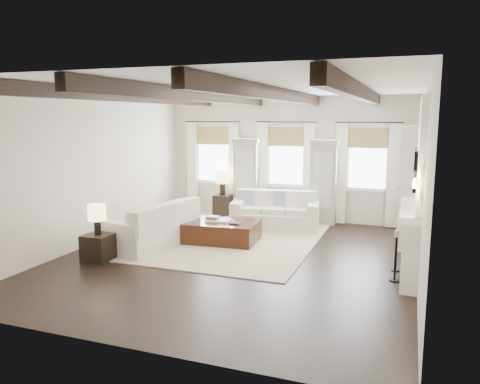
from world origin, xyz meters
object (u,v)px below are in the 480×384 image
(ottoman, at_px, (218,231))
(side_table_back, at_px, (223,207))
(side_table_front, at_px, (99,247))
(sofa_left, at_px, (156,228))
(sofa_back, at_px, (275,213))

(ottoman, bearing_deg, side_table_back, 105.39)
(side_table_front, xyz_separation_m, side_table_back, (0.80, 4.23, 0.07))
(ottoman, distance_m, side_table_back, 2.33)
(ottoman, relative_size, side_table_front, 3.40)
(sofa_left, height_order, side_table_front, sofa_left)
(sofa_left, bearing_deg, side_table_front, -111.78)
(sofa_back, relative_size, side_table_back, 3.45)
(sofa_back, relative_size, ottoman, 1.28)
(side_table_front, bearing_deg, side_table_back, 79.31)
(side_table_front, bearing_deg, ottoman, 52.25)
(side_table_front, relative_size, side_table_back, 0.79)
(sofa_left, bearing_deg, sofa_back, 51.46)
(sofa_back, height_order, side_table_back, sofa_back)
(ottoman, bearing_deg, sofa_back, 58.70)
(sofa_back, relative_size, side_table_front, 4.36)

